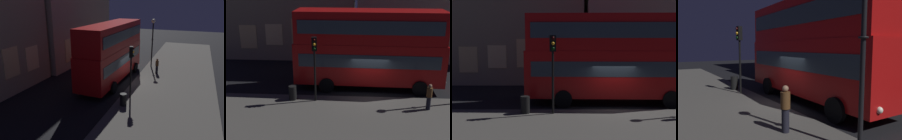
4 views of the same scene
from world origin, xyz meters
TOP-DOWN VIEW (x-y plane):
  - ground_plane at (0.00, 0.00)m, footprint 80.00×80.00m
  - sidewalk_slab at (0.00, -4.32)m, footprint 44.00×7.36m
  - double_decker_bus at (-0.07, 1.40)m, footprint 10.52×3.07m
  - traffic_light_near_kerb at (-3.49, -1.47)m, footprint 0.35×0.38m
  - pedestrian at (3.43, -2.30)m, footprint 0.33×0.33m
  - litter_bin at (-4.99, -1.37)m, footprint 0.49×0.49m

SIDE VIEW (x-z plane):
  - ground_plane at x=0.00m, z-range 0.00..0.00m
  - sidewalk_slab at x=0.00m, z-range 0.00..0.12m
  - litter_bin at x=-4.99m, z-range 0.12..1.04m
  - pedestrian at x=3.43m, z-range 0.15..1.76m
  - traffic_light_near_kerb at x=-3.49m, z-range 1.02..5.19m
  - double_decker_bus at x=-0.07m, z-range 0.33..5.89m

